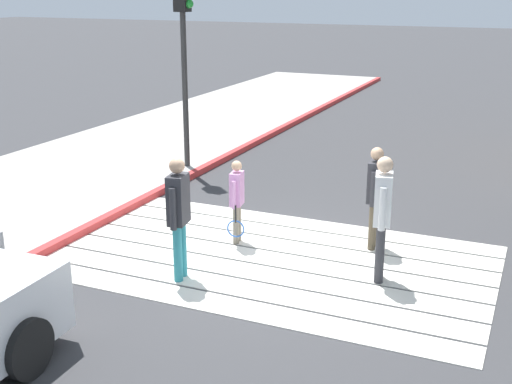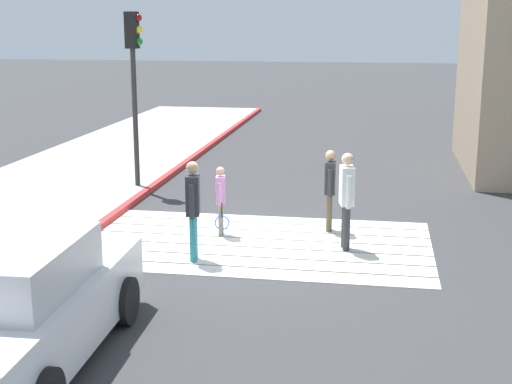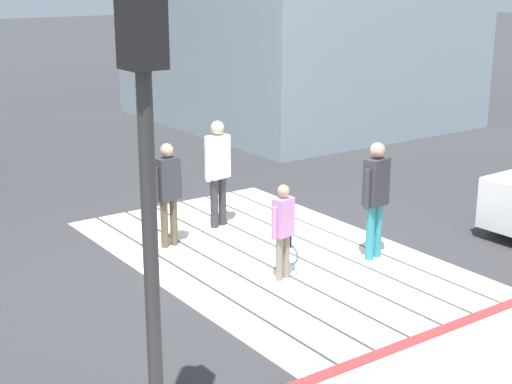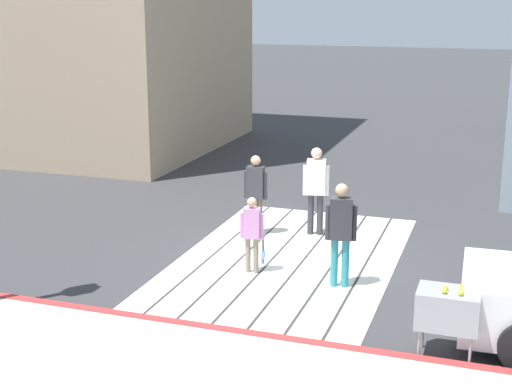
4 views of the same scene
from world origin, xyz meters
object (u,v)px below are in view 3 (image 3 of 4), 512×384
(pedestrian_adult_trailing, at_px, (218,166))
(traffic_light_corner, at_px, (144,119))
(pedestrian_adult_lead, at_px, (168,188))
(pedestrian_adult_side, at_px, (376,192))
(pedestrian_child_with_racket, at_px, (283,227))

(pedestrian_adult_trailing, bearing_deg, traffic_light_corner, 142.98)
(pedestrian_adult_lead, bearing_deg, pedestrian_adult_side, -134.74)
(traffic_light_corner, height_order, pedestrian_adult_trailing, traffic_light_corner)
(pedestrian_adult_side, bearing_deg, traffic_light_corner, 118.14)
(traffic_light_corner, bearing_deg, pedestrian_adult_trailing, -37.02)
(pedestrian_adult_trailing, xyz_separation_m, pedestrian_child_with_racket, (-2.40, 0.49, -0.27))
(traffic_light_corner, distance_m, pedestrian_adult_trailing, 6.83)
(pedestrian_adult_lead, bearing_deg, traffic_light_corner, 149.91)
(pedestrian_adult_lead, distance_m, pedestrian_child_with_racket, 2.13)
(pedestrian_adult_trailing, height_order, pedestrian_child_with_racket, pedestrian_adult_trailing)
(pedestrian_adult_lead, xyz_separation_m, pedestrian_adult_trailing, (0.37, -1.13, 0.09))
(pedestrian_adult_lead, distance_m, pedestrian_adult_trailing, 1.19)
(pedestrian_adult_side, height_order, pedestrian_child_with_racket, pedestrian_adult_side)
(pedestrian_child_with_racket, bearing_deg, pedestrian_adult_trailing, -11.60)
(pedestrian_adult_lead, height_order, pedestrian_adult_side, pedestrian_adult_side)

